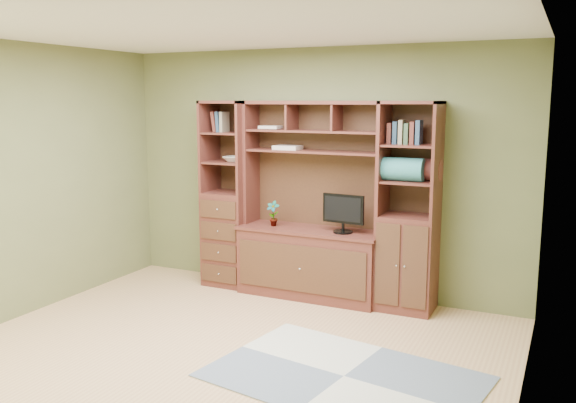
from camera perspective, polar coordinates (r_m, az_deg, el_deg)
The scene contains 11 objects.
room at distance 4.76m, azimuth -6.53°, elevation 0.24°, with size 4.60×4.10×2.64m.
center_hutch at distance 6.31m, azimuth 2.08°, elevation 0.06°, with size 1.54×0.53×2.05m, color #52241C.
left_tower at distance 6.79m, azimuth -5.57°, elevation 0.70°, with size 0.50×0.45×2.05m, color #52241C.
right_tower at distance 6.02m, azimuth 11.23°, elevation -0.57°, with size 0.55×0.45×2.05m, color #52241C.
rug at distance 4.78m, azimuth 5.24°, elevation -16.01°, with size 1.95×1.30×0.01m, color #9DA1A2.
monitor at distance 6.14m, azimuth 5.20°, elevation -0.46°, with size 0.44×0.20×0.54m, color black.
orchid at distance 6.48m, azimuth -1.41°, elevation -1.13°, with size 0.14×0.10×0.27m, color #A96339.
magazines at distance 6.45m, azimuth -0.03°, elevation 5.08°, with size 0.27×0.20×0.04m, color beige.
bowl at distance 6.70m, azimuth -5.01°, elevation 3.99°, with size 0.24×0.24×0.06m, color beige.
blanket_teal at distance 5.94m, azimuth 10.73°, elevation 2.98°, with size 0.39×0.22×0.22m, color teal.
blanket_red at distance 6.03m, azimuth 12.33°, elevation 2.96°, with size 0.38×0.21×0.21m, color brown.
Camera 1 is at (2.48, -3.99, 2.06)m, focal length 38.00 mm.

